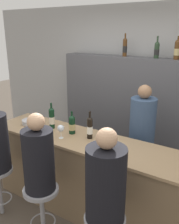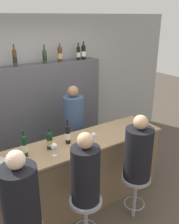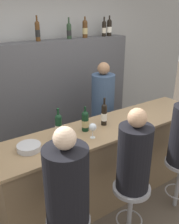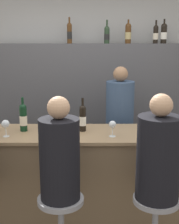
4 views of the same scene
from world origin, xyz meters
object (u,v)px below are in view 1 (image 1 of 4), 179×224
Objects in this scene: metal_bowl at (31,122)px; guest_seated_right at (106,182)px; wine_glass_1 at (61,129)px; wine_glass_2 at (103,140)px; wine_bottle_backbar_2 at (177,49)px; bar_stool_middle at (42,199)px; wine_bottle_counter_0 at (52,118)px; wine_glass_0 at (34,122)px; wine_bottle_backbar_0 at (125,47)px; guest_seated_middle at (39,158)px; bartender at (141,148)px; wine_bottle_counter_2 at (90,127)px; wine_bottle_counter_1 at (72,124)px; wine_bottle_backbar_1 at (157,50)px.

metal_bowl is 0.27× the size of guest_seated_right.
wine_glass_2 is at bearing -0.00° from wine_glass_1.
bar_stool_middle is (-0.74, -1.97, -1.46)m from wine_bottle_backbar_2.
wine_bottle_counter_0 reaches higher than wine_glass_0.
wine_bottle_backbar_0 is at bearing 108.13° from wine_glass_2.
metal_bowl is at bearing 140.04° from guest_seated_middle.
metal_bowl is at bearing 147.64° from wine_glass_0.
wine_bottle_backbar_0 is 0.78m from wine_bottle_backbar_2.
wine_bottle_backbar_2 is at bearing 77.33° from bartender.
wine_bottle_counter_0 reaches higher than wine_bottle_counter_2.
wine_bottle_counter_1 is 0.86× the size of wine_bottle_counter_2.
wine_glass_2 is 0.86m from bartender.
wine_bottle_counter_1 is 1.88× the size of wine_glass_2.
wine_glass_2 is 0.18× the size of guest_seated_right.
wine_bottle_counter_0 is 2.12× the size of wine_glass_0.
bartender is at bearing 65.14° from guest_seated_middle.
wine_bottle_counter_0 is 0.89m from wine_glass_2.
wine_bottle_counter_2 is 0.72m from guest_seated_middle.
wine_bottle_counter_0 is 2.24× the size of wine_glass_2.
bar_stool_middle is 0.92m from guest_seated_right.
bartender is at bearing -48.38° from wine_bottle_backbar_0.
guest_seated_right is (1.32, -0.50, -0.11)m from wine_glass_0.
wine_bottle_backbar_0 is 0.53× the size of bar_stool_middle.
guest_seated_middle is (0.55, -0.50, -0.12)m from wine_glass_0.
bartender is (0.14, 0.77, -0.37)m from wine_glass_2.
bar_stool_middle is (0.42, -0.69, -0.63)m from wine_bottle_counter_0.
wine_bottle_counter_2 is 1.08× the size of wine_bottle_backbar_2.
wine_bottle_counter_0 reaches higher than wine_glass_2.
bartender is at bearing 40.51° from wine_bottle_counter_1.
wine_bottle_backbar_0 is 2.45m from bar_stool_middle.
wine_glass_0 is 0.43m from wine_glass_1.
wine_bottle_backbar_2 reaches higher than wine_glass_2.
bar_stool_middle is at bearing -103.60° from wine_bottle_counter_2.
bar_stool_middle is (0.09, -0.69, -0.61)m from wine_bottle_counter_1.
guest_seated_right is at bearing -20.91° from wine_glass_0.
wine_bottle_backbar_0 is 1.77m from wine_glass_0.
wine_bottle_backbar_2 is 1.72m from wine_glass_2.
metal_bowl is at bearing -138.81° from wine_bottle_backbar_2.
guest_seated_middle is (0.42, -0.69, -0.14)m from wine_bottle_counter_0.
guest_seated_middle is 1.42m from bartender.
wine_bottle_counter_2 is 0.53× the size of bar_stool_middle.
wine_bottle_backbar_2 reaches higher than metal_bowl.
guest_seated_right is 1.31m from bartender.
wine_bottle_backbar_1 is at bearing 0.00° from wine_bottle_backbar_0.
guest_seated_right is (1.54, -0.64, -0.02)m from metal_bowl.
wine_bottle_counter_2 is 0.34m from wine_glass_1.
wine_glass_2 is (0.87, -0.18, -0.03)m from wine_bottle_counter_0.
wine_glass_2 is at bearing -100.44° from bartender.
wine_bottle_backbar_0 is at bearing 98.80° from wine_bottle_counter_2.
wine_glass_2 reaches higher than metal_bowl.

